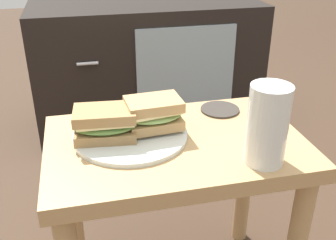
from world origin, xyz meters
TOP-DOWN VIEW (x-y plane):
  - side_table at (0.00, 0.00)m, footprint 0.56×0.36m
  - tv_cabinet at (0.11, 0.95)m, footprint 0.96×0.46m
  - plate at (-0.09, 0.03)m, footprint 0.25×0.25m
  - sandwich_front at (-0.15, 0.03)m, footprint 0.15×0.11m
  - sandwich_back at (-0.04, 0.04)m, footprint 0.14×0.10m
  - beer_glass at (0.15, -0.12)m, footprint 0.08×0.08m
  - coaster at (0.14, 0.12)m, footprint 0.10×0.10m

SIDE VIEW (x-z plane):
  - tv_cabinet at x=0.11m, z-range 0.00..0.58m
  - side_table at x=0.00m, z-range 0.14..0.60m
  - coaster at x=0.14m, z-range 0.46..0.47m
  - plate at x=-0.09m, z-range 0.46..0.47m
  - sandwich_front at x=-0.15m, z-range 0.47..0.54m
  - sandwich_back at x=-0.04m, z-range 0.48..0.54m
  - beer_glass at x=0.15m, z-range 0.46..0.62m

